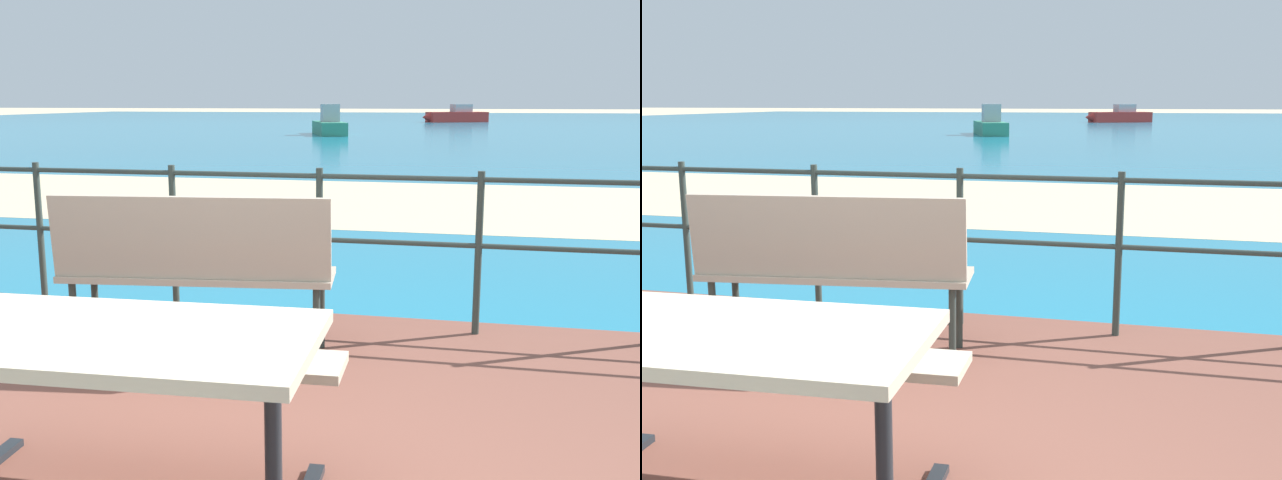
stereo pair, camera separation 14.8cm
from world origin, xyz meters
TOP-DOWN VIEW (x-y plane):
  - sea_water at (0.00, 40.00)m, footprint 90.00×90.00m
  - beach_strip at (0.00, 8.54)m, footprint 54.01×5.10m
  - picnic_table at (-0.21, -0.24)m, footprint 1.57×1.47m
  - park_bench at (-0.53, 1.60)m, footprint 1.55×0.60m
  - railing_fence at (0.00, 2.36)m, footprint 5.94×0.04m
  - boat_mid at (-5.35, 28.90)m, footprint 2.19×4.11m
  - boat_far at (-0.62, 48.21)m, footprint 4.43×3.03m

SIDE VIEW (x-z plane):
  - sea_water at x=0.00m, z-range 0.00..0.01m
  - beach_strip at x=0.00m, z-range 0.00..0.01m
  - boat_mid at x=-5.35m, z-range -0.25..1.04m
  - boat_far at x=-0.62m, z-range -0.17..1.01m
  - park_bench at x=-0.53m, z-range 0.15..1.08m
  - picnic_table at x=-0.21m, z-range 0.26..1.03m
  - railing_fence at x=0.00m, z-range 0.18..1.18m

